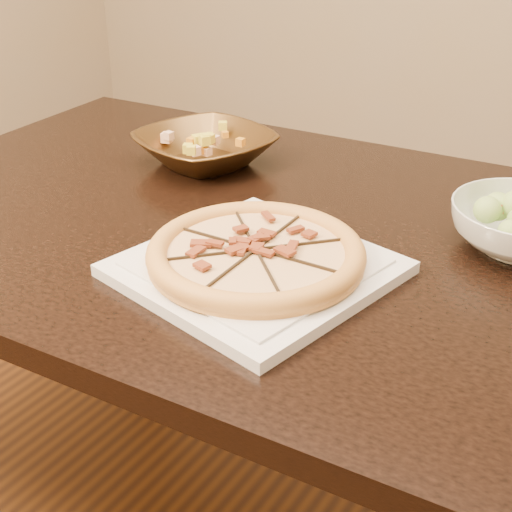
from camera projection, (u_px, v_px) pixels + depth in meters
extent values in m
cube|color=black|center=(257.00, 230.00, 1.20)|extent=(1.47, 0.99, 0.04)
cylinder|color=black|center=(137.00, 247.00, 1.95)|extent=(0.07, 0.07, 0.71)
cube|color=silver|center=(256.00, 269.00, 1.02)|extent=(0.39, 0.39, 0.02)
cube|color=silver|center=(256.00, 262.00, 1.02)|extent=(0.33, 0.33, 0.00)
cylinder|color=#E3A250|center=(256.00, 257.00, 1.01)|extent=(0.31, 0.31, 0.01)
torus|color=#E3A250|center=(256.00, 252.00, 1.01)|extent=(0.31, 0.31, 0.03)
cylinder|color=beige|center=(256.00, 253.00, 1.01)|extent=(0.25, 0.25, 0.01)
cube|color=black|center=(256.00, 250.00, 1.01)|extent=(0.01, 0.31, 0.01)
cube|color=black|center=(256.00, 250.00, 1.01)|extent=(0.23, 0.21, 0.01)
cube|color=black|center=(256.00, 250.00, 1.01)|extent=(0.31, 0.01, 0.01)
cube|color=black|center=(256.00, 250.00, 1.01)|extent=(0.21, 0.23, 0.01)
cube|color=brown|center=(270.00, 252.00, 1.00)|extent=(0.02, 0.01, 0.00)
cube|color=brown|center=(291.00, 252.00, 1.00)|extent=(0.03, 0.02, 0.00)
cube|color=brown|center=(312.00, 247.00, 1.01)|extent=(0.03, 0.03, 0.00)
cube|color=brown|center=(277.00, 245.00, 1.02)|extent=(0.03, 0.03, 0.00)
cube|color=brown|center=(290.00, 237.00, 1.04)|extent=(0.02, 0.03, 0.00)
cube|color=brown|center=(293.00, 227.00, 1.07)|extent=(0.02, 0.03, 0.00)
cube|color=brown|center=(267.00, 236.00, 1.04)|extent=(0.02, 0.03, 0.00)
cube|color=brown|center=(261.00, 227.00, 1.07)|extent=(0.02, 0.03, 0.00)
cube|color=brown|center=(245.00, 219.00, 1.09)|extent=(0.03, 0.03, 0.00)
cube|color=brown|center=(242.00, 234.00, 1.04)|extent=(0.03, 0.02, 0.00)
cube|color=brown|center=(221.00, 230.00, 1.06)|extent=(0.03, 0.02, 0.00)
cube|color=brown|center=(239.00, 243.00, 1.02)|extent=(0.02, 0.01, 0.00)
cube|color=brown|center=(218.00, 243.00, 1.02)|extent=(0.03, 0.02, 0.00)
cube|color=brown|center=(195.00, 249.00, 1.00)|extent=(0.03, 0.03, 0.00)
cube|color=brown|center=(231.00, 252.00, 1.00)|extent=(0.03, 0.03, 0.00)
cube|color=brown|center=(217.00, 260.00, 0.97)|extent=(0.02, 0.03, 0.00)
cube|color=brown|center=(211.00, 273.00, 0.94)|extent=(0.02, 0.03, 0.00)
cube|color=brown|center=(243.00, 262.00, 0.97)|extent=(0.02, 0.03, 0.00)
cube|color=brown|center=(250.00, 274.00, 0.94)|extent=(0.02, 0.03, 0.00)
cube|color=brown|center=(259.00, 256.00, 0.99)|extent=(0.03, 0.03, 0.00)
cube|color=brown|center=(273.00, 264.00, 0.96)|extent=(0.03, 0.02, 0.00)
cube|color=brown|center=(298.00, 269.00, 0.95)|extent=(0.03, 0.02, 0.00)
imported|color=brown|center=(205.00, 149.00, 1.40)|extent=(0.32, 0.32, 0.06)
cube|color=#DBAB8B|center=(204.00, 126.00, 1.38)|extent=(0.03, 0.03, 0.03)
cube|color=orange|center=(213.00, 127.00, 1.38)|extent=(0.03, 0.03, 0.03)
cube|color=gold|center=(222.00, 126.00, 1.39)|extent=(0.03, 0.03, 0.03)
cube|color=#DBAB8B|center=(228.00, 123.00, 1.40)|extent=(0.03, 0.03, 0.03)
cube|color=orange|center=(208.00, 125.00, 1.39)|extent=(0.03, 0.03, 0.03)
cube|color=gold|center=(210.00, 123.00, 1.40)|extent=(0.03, 0.03, 0.03)
cube|color=#DBAB8B|center=(207.00, 120.00, 1.42)|extent=(0.03, 0.03, 0.03)
cube|color=orange|center=(204.00, 126.00, 1.38)|extent=(0.03, 0.03, 0.03)
cube|color=gold|center=(199.00, 124.00, 1.40)|extent=(0.03, 0.03, 0.03)
cube|color=#DBAB8B|center=(189.00, 123.00, 1.40)|extent=(0.03, 0.03, 0.03)
cube|color=orange|center=(178.00, 125.00, 1.39)|extent=(0.03, 0.03, 0.03)
cube|color=gold|center=(198.00, 127.00, 1.38)|extent=(0.03, 0.03, 0.03)
cube|color=#DBAB8B|center=(191.00, 129.00, 1.37)|extent=(0.03, 0.03, 0.03)
cube|color=orange|center=(187.00, 132.00, 1.35)|extent=(0.03, 0.03, 0.03)
cube|color=gold|center=(203.00, 127.00, 1.38)|extent=(0.03, 0.03, 0.03)
cube|color=#DBAB8B|center=(203.00, 130.00, 1.36)|extent=(0.03, 0.03, 0.03)
cube|color=orange|center=(209.00, 132.00, 1.35)|extent=(0.03, 0.03, 0.03)
cube|color=gold|center=(220.00, 134.00, 1.34)|extent=(0.03, 0.03, 0.03)
sphere|color=#BCD269|center=(499.00, 191.00, 1.07)|extent=(0.04, 0.04, 0.04)
cube|color=#E04A2C|center=(508.00, 202.00, 1.06)|extent=(0.02, 0.02, 0.01)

